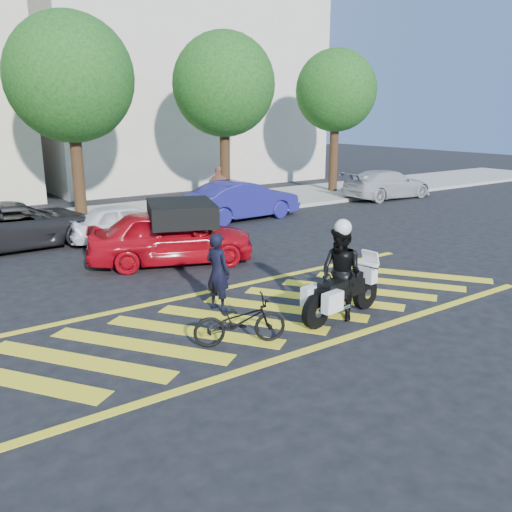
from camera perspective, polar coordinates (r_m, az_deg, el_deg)
ground at (r=11.39m, az=0.97°, el=-6.06°), size 90.00×90.00×0.00m
sidewalk at (r=21.89m, az=-17.84°, el=3.68°), size 60.00×5.00×0.15m
crosswalk at (r=11.36m, az=0.81°, el=-6.08°), size 12.33×4.00×0.01m
building_right at (r=33.33m, az=-8.11°, el=17.24°), size 16.00×8.00×11.00m
tree_center at (r=21.65m, az=-18.66°, el=16.89°), size 4.60×4.60×7.56m
tree_right at (r=24.37m, az=-3.21°, el=17.19°), size 4.40×4.40×7.41m
tree_far_right at (r=28.34m, az=8.51°, el=16.53°), size 4.00×4.00×7.10m
officer_bike at (r=11.37m, az=-4.04°, el=-1.69°), size 0.56×0.70×1.67m
bicycle at (r=9.80m, az=-1.72°, el=-6.86°), size 1.79×1.16×0.89m
police_motorcycle at (r=11.09m, az=8.94°, el=-3.83°), size 2.28×0.82×1.01m
officer_moto at (r=10.96m, az=8.94°, el=-1.85°), size 0.84×1.02×1.90m
red_convertible at (r=15.06m, az=-8.97°, el=2.05°), size 4.85×3.27×1.53m
parked_mid_left at (r=18.18m, az=-23.81°, el=3.01°), size 5.28×2.61×1.44m
parked_mid_right at (r=17.95m, az=-13.37°, el=3.45°), size 3.85×1.92×1.26m
parked_right at (r=21.15m, az=-1.42°, el=5.89°), size 4.63×1.74×1.51m
parked_far_right at (r=27.15m, az=13.64°, el=7.35°), size 4.82×2.11×1.38m
pedestrian_right at (r=22.31m, az=-3.92°, el=7.12°), size 1.08×1.05×1.82m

